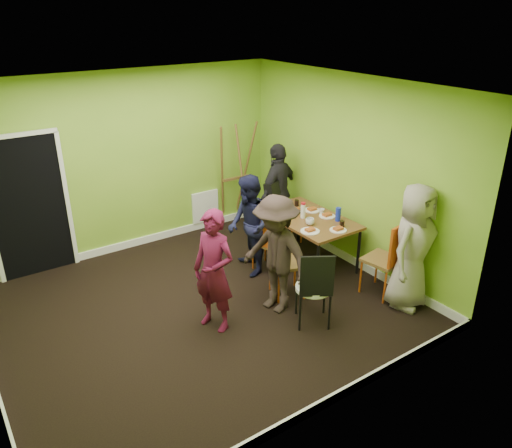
{
  "coord_description": "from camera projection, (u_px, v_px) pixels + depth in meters",
  "views": [
    {
      "loc": [
        -2.54,
        -4.96,
        3.65
      ],
      "look_at": [
        0.86,
        0.0,
        0.99
      ],
      "focal_mm": 35.0,
      "sensor_mm": 36.0,
      "label": 1
    }
  ],
  "objects": [
    {
      "name": "person_left_near",
      "position": [
        276.0,
        255.0,
        6.22
      ],
      "size": [
        0.79,
        1.11,
        1.56
      ],
      "primitive_type": "imported",
      "rotation": [
        0.0,
        0.0,
        -1.35
      ],
      "color": "black",
      "rests_on": "ground"
    },
    {
      "name": "glass_mid",
      "position": [
        289.0,
        213.0,
        7.44
      ],
      "size": [
        0.07,
        0.07,
        0.09
      ],
      "primitive_type": "cylinder",
      "color": "black",
      "rests_on": "dining_table"
    },
    {
      "name": "room_walls",
      "position": [
        195.0,
        239.0,
        6.15
      ],
      "size": [
        5.04,
        4.54,
        2.82
      ],
      "color": "#73A62A",
      "rests_on": "ground"
    },
    {
      "name": "ground",
      "position": [
        202.0,
        308.0,
        6.53
      ],
      "size": [
        5.0,
        5.0,
        0.0
      ],
      "primitive_type": "plane",
      "color": "black",
      "rests_on": "ground"
    },
    {
      "name": "dining_table",
      "position": [
        308.0,
        221.0,
        7.41
      ],
      "size": [
        0.9,
        1.5,
        0.75
      ],
      "color": "black",
      "rests_on": "ground"
    },
    {
      "name": "person_left_far",
      "position": [
        249.0,
        226.0,
        7.12
      ],
      "size": [
        0.74,
        0.85,
        1.48
      ],
      "primitive_type": "imported",
      "rotation": [
        0.0,
        0.0,
        -1.85
      ],
      "color": "black",
      "rests_on": "ground"
    },
    {
      "name": "cup_a",
      "position": [
        310.0,
        222.0,
        7.12
      ],
      "size": [
        0.13,
        0.13,
        0.1
      ],
      "primitive_type": "imported",
      "color": "white",
      "rests_on": "dining_table"
    },
    {
      "name": "chair_front_end",
      "position": [
        389.0,
        255.0,
        6.58
      ],
      "size": [
        0.52,
        0.52,
        1.09
      ],
      "rotation": [
        0.0,
        0.0,
        0.16
      ],
      "color": "#C44E12",
      "rests_on": "ground"
    },
    {
      "name": "plate_far_front",
      "position": [
        338.0,
        230.0,
        6.96
      ],
      "size": [
        0.24,
        0.24,
        0.01
      ],
      "primitive_type": "cylinder",
      "color": "white",
      "rests_on": "dining_table"
    },
    {
      "name": "plate_wall_front",
      "position": [
        327.0,
        216.0,
        7.42
      ],
      "size": [
        0.24,
        0.24,
        0.01
      ],
      "primitive_type": "cylinder",
      "color": "white",
      "rests_on": "dining_table"
    },
    {
      "name": "easel",
      "position": [
        237.0,
        176.0,
        8.64
      ],
      "size": [
        0.74,
        0.7,
        1.85
      ],
      "color": "brown",
      "rests_on": "ground"
    },
    {
      "name": "glass_front",
      "position": [
        342.0,
        224.0,
        7.05
      ],
      "size": [
        0.07,
        0.07,
        0.09
      ],
      "primitive_type": "cylinder",
      "color": "black",
      "rests_on": "dining_table"
    },
    {
      "name": "plate_wall_back",
      "position": [
        312.0,
        210.0,
        7.62
      ],
      "size": [
        0.24,
        0.24,
        0.01
      ],
      "primitive_type": "cylinder",
      "color": "white",
      "rests_on": "dining_table"
    },
    {
      "name": "person_front_end",
      "position": [
        413.0,
        247.0,
        6.3
      ],
      "size": [
        0.91,
        0.69,
        1.67
      ],
      "primitive_type": "imported",
      "rotation": [
        0.0,
        0.0,
        0.2
      ],
      "color": "gray",
      "rests_on": "ground"
    },
    {
      "name": "chair_bentwood",
      "position": [
        315.0,
        285.0,
        5.96
      ],
      "size": [
        0.54,
        0.55,
        1.02
      ],
      "rotation": [
        0.0,
        0.0,
        -0.56
      ],
      "color": "black",
      "rests_on": "ground"
    },
    {
      "name": "person_standing",
      "position": [
        214.0,
        271.0,
        5.87
      ],
      "size": [
        0.55,
        0.66,
        1.53
      ],
      "primitive_type": "imported",
      "rotation": [
        0.0,
        0.0,
        -1.17
      ],
      "color": "#560E2D",
      "rests_on": "ground"
    },
    {
      "name": "chair_left_near",
      "position": [
        282.0,
        257.0,
        6.59
      ],
      "size": [
        0.54,
        0.54,
        1.04
      ],
      "rotation": [
        0.0,
        0.0,
        -1.88
      ],
      "color": "#C44E12",
      "rests_on": "ground"
    },
    {
      "name": "person_back_end",
      "position": [
        278.0,
        192.0,
        8.2
      ],
      "size": [
        1.03,
        0.72,
        1.63
      ],
      "primitive_type": "imported",
      "rotation": [
        0.0,
        0.0,
        3.51
      ],
      "color": "black",
      "rests_on": "ground"
    },
    {
      "name": "glass_back",
      "position": [
        297.0,
        203.0,
        7.78
      ],
      "size": [
        0.07,
        0.07,
        0.1
      ],
      "primitive_type": "cylinder",
      "color": "black",
      "rests_on": "dining_table"
    },
    {
      "name": "plate_near_right",
      "position": [
        310.0,
        231.0,
        6.92
      ],
      "size": [
        0.27,
        0.27,
        0.01
      ],
      "primitive_type": "cylinder",
      "color": "white",
      "rests_on": "dining_table"
    },
    {
      "name": "thermos",
      "position": [
        303.0,
        211.0,
        7.33
      ],
      "size": [
        0.07,
        0.07,
        0.21
      ],
      "primitive_type": "cylinder",
      "color": "white",
      "rests_on": "dining_table"
    },
    {
      "name": "plate_near_left",
      "position": [
        280.0,
        213.0,
        7.54
      ],
      "size": [
        0.23,
        0.23,
        0.01
      ],
      "primitive_type": "cylinder",
      "color": "white",
      "rests_on": "dining_table"
    },
    {
      "name": "cup_b",
      "position": [
        322.0,
        212.0,
        7.48
      ],
      "size": [
        0.09,
        0.09,
        0.08
      ],
      "primitive_type": "imported",
      "color": "white",
      "rests_on": "dining_table"
    },
    {
      "name": "plate_far_back",
      "position": [
        284.0,
        208.0,
        7.71
      ],
      "size": [
        0.25,
        0.25,
        0.01
      ],
      "primitive_type": "cylinder",
      "color": "white",
      "rests_on": "dining_table"
    },
    {
      "name": "orange_bottle",
      "position": [
        298.0,
        211.0,
        7.52
      ],
      "size": [
        0.04,
        0.04,
        0.08
      ],
      "primitive_type": "cylinder",
      "color": "#C44E12",
      "rests_on": "dining_table"
    },
    {
      "name": "chair_back_end",
      "position": [
        278.0,
        200.0,
        8.04
      ],
      "size": [
        0.6,
        0.64,
        1.06
      ],
      "rotation": [
        0.0,
        0.0,
        3.57
      ],
      "color": "#C44E12",
      "rests_on": "ground"
    },
    {
      "name": "blue_bottle",
      "position": [
        338.0,
        214.0,
        7.23
      ],
      "size": [
        0.08,
        0.08,
        0.2
      ],
      "primitive_type": "cylinder",
      "color": "#1629AA",
      "rests_on": "dining_table"
    },
    {
      "name": "chair_left_far",
      "position": [
        265.0,
        239.0,
        7.27
      ],
      "size": [
        0.48,
        0.47,
        0.9
      ],
      "rotation": [
        0.0,
        0.0,
        -1.24
      ],
      "color": "#C44E12",
      "rests_on": "ground"
    }
  ]
}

